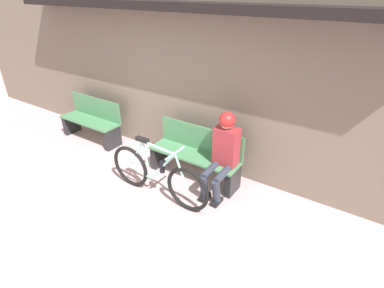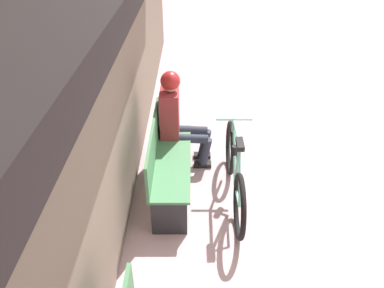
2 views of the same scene
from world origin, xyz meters
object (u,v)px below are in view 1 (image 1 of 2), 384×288
park_bench_near (195,156)px  bicycle (157,176)px  park_bench_far (92,122)px  person_seated (223,149)px

park_bench_near → bicycle: (-0.17, -0.75, -0.02)m
park_bench_near → park_bench_far: bearing=-179.9°
bicycle → park_bench_far: (-2.27, 0.74, 0.01)m
bicycle → park_bench_far: size_ratio=1.30×
park_bench_near → person_seated: bearing=-11.1°
park_bench_near → bicycle: size_ratio=0.87×
bicycle → park_bench_far: 2.39m
bicycle → person_seated: bearing=42.6°
bicycle → person_seated: person_seated is taller
park_bench_near → park_bench_far: (-2.43, -0.00, -0.01)m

